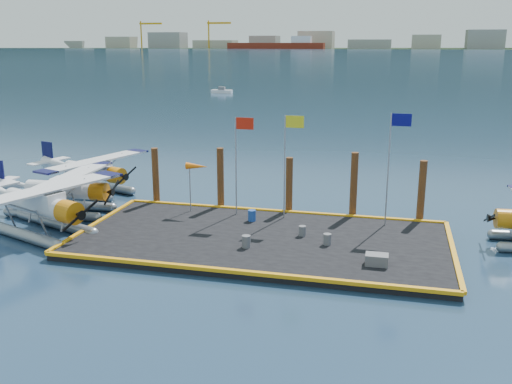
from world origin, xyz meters
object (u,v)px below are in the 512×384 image
at_px(crate, 377,260).
at_px(piling_0, 156,178).
at_px(flagpole_blue, 393,153).
at_px(piling_2, 289,187).
at_px(seaplane_a, 40,208).
at_px(piling_4, 421,194).
at_px(drum_2, 302,231).
at_px(seaplane_b, 65,192).
at_px(seaplane_c, 93,174).
at_px(drum_5, 252,215).
at_px(drum_3, 246,241).
at_px(flagpole_yellow, 288,151).
at_px(drum_1, 327,239).
at_px(flagpole_red, 239,151).
at_px(windsock, 197,167).
at_px(piling_3, 354,187).
at_px(piling_1, 221,180).

distance_m(crate, piling_0, 16.85).
bearing_deg(flagpole_blue, piling_2, 165.52).
distance_m(seaplane_a, piling_4, 22.18).
bearing_deg(drum_2, seaplane_b, 173.94).
distance_m(seaplane_c, piling_2, 15.02).
distance_m(drum_5, piling_2, 3.41).
height_order(flagpole_blue, piling_4, flagpole_blue).
height_order(seaplane_b, flagpole_blue, flagpole_blue).
xyz_separation_m(seaplane_a, drum_3, (12.17, -0.25, -0.89)).
bearing_deg(piling_4, flagpole_yellow, -168.40).
height_order(drum_3, flagpole_blue, flagpole_blue).
relative_size(seaplane_c, drum_1, 15.98).
relative_size(flagpole_red, piling_4, 1.50).
relative_size(flagpole_yellow, piling_0, 1.55).
xyz_separation_m(crate, flagpole_blue, (0.43, 6.41, 4.02)).
bearing_deg(flagpole_blue, crate, -93.83).
bearing_deg(drum_2, windsock, 156.91).
bearing_deg(seaplane_c, drum_3, 74.44).
height_order(flagpole_red, flagpole_yellow, flagpole_yellow).
distance_m(windsock, piling_3, 9.72).
distance_m(seaplane_a, flagpole_blue, 20.22).
bearing_deg(drum_2, seaplane_c, 157.68).
bearing_deg(flagpole_red, flagpole_blue, -0.00).
relative_size(drum_5, flagpole_red, 0.11).
height_order(seaplane_c, drum_1, seaplane_c).
bearing_deg(flagpole_blue, piling_3, 143.93).
distance_m(drum_5, piling_3, 6.49).
xyz_separation_m(drum_3, flagpole_red, (-1.89, 5.56, 3.68)).
xyz_separation_m(piling_2, piling_3, (4.00, 0.00, 0.25)).
distance_m(seaplane_c, drum_3, 16.78).
xyz_separation_m(crate, piling_0, (-14.77, 8.01, 1.33)).
relative_size(flagpole_red, flagpole_blue, 0.92).
xyz_separation_m(flagpole_red, piling_0, (-6.21, 1.60, -2.40)).
height_order(drum_5, flagpole_red, flagpole_red).
height_order(drum_3, piling_1, piling_1).
xyz_separation_m(drum_2, windsock, (-7.15, 3.05, 2.55)).
distance_m(seaplane_b, piling_0, 5.81).
xyz_separation_m(seaplane_a, piling_2, (13.07, 6.91, 0.29)).
distance_m(drum_5, flagpole_yellow, 4.39).
height_order(seaplane_a, piling_3, piling_3).
xyz_separation_m(flagpole_yellow, piling_1, (-4.70, 1.60, -2.41)).
bearing_deg(piling_4, flagpole_red, -171.57).
relative_size(seaplane_a, drum_3, 16.07).
bearing_deg(windsock, flagpole_blue, -0.00).
height_order(piling_0, piling_4, same).
bearing_deg(flagpole_yellow, drum_2, -65.00).
distance_m(seaplane_a, flagpole_yellow, 14.59).
distance_m(flagpole_yellow, piling_2, 3.07).
bearing_deg(piling_1, flagpole_red, -43.15).
bearing_deg(piling_3, seaplane_b, -170.54).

